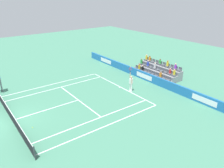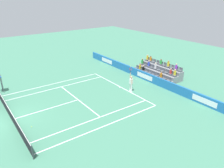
# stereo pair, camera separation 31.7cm
# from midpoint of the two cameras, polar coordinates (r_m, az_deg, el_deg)

# --- Properties ---
(ground_plane) EXTENTS (80.00, 80.00, 0.00)m
(ground_plane) POSITION_cam_midpoint_polar(r_m,az_deg,el_deg) (20.82, -25.01, -8.62)
(ground_plane) COLOR #47896B
(line_baseline) EXTENTS (10.97, 0.10, 0.01)m
(line_baseline) POSITION_cam_midpoint_polar(r_m,az_deg,el_deg) (25.24, 1.85, -0.79)
(line_baseline) COLOR white
(line_baseline) RESTS_ON ground
(line_service) EXTENTS (8.23, 0.10, 0.01)m
(line_service) POSITION_cam_midpoint_polar(r_m,az_deg,el_deg) (22.53, -9.17, -4.14)
(line_service) COLOR white
(line_service) RESTS_ON ground
(line_centre_service) EXTENTS (0.10, 6.40, 0.01)m
(line_centre_service) POSITION_cam_midpoint_polar(r_m,az_deg,el_deg) (21.45, -16.74, -6.34)
(line_centre_service) COLOR white
(line_centre_service) RESTS_ON ground
(line_singles_sideline_left) EXTENTS (0.10, 11.89, 0.01)m
(line_singles_sideline_left) POSITION_cam_midpoint_polar(r_m,az_deg,el_deg) (25.78, -14.40, -1.01)
(line_singles_sideline_left) COLOR white
(line_singles_sideline_left) RESTS_ON ground
(line_singles_sideline_right) EXTENTS (0.10, 11.89, 0.01)m
(line_singles_sideline_right) POSITION_cam_midpoint_polar(r_m,az_deg,el_deg) (19.19, -4.47, -9.02)
(line_singles_sideline_right) COLOR white
(line_singles_sideline_right) RESTS_ON ground
(line_doubles_sideline_left) EXTENTS (0.10, 11.89, 0.01)m
(line_doubles_sideline_left) POSITION_cam_midpoint_polar(r_m,az_deg,el_deg) (26.97, -15.56, -0.06)
(line_doubles_sideline_left) COLOR white
(line_doubles_sideline_left) RESTS_ON ground
(line_doubles_sideline_right) EXTENTS (0.10, 11.89, 0.01)m
(line_doubles_sideline_right) POSITION_cam_midpoint_polar(r_m,az_deg,el_deg) (18.23, -2.09, -10.86)
(line_doubles_sideline_right) COLOR white
(line_doubles_sideline_right) RESTS_ON ground
(line_centre_mark) EXTENTS (0.10, 0.20, 0.01)m
(line_centre_mark) POSITION_cam_midpoint_polar(r_m,az_deg,el_deg) (25.18, 1.67, -0.84)
(line_centre_mark) COLOR white
(line_centre_mark) RESTS_ON ground
(sponsor_barrier) EXTENTS (24.57, 0.22, 0.99)m
(sponsor_barrier) POSITION_cam_midpoint_polar(r_m,az_deg,el_deg) (27.46, 8.17, 2.09)
(sponsor_barrier) COLOR #1E66AD
(sponsor_barrier) RESTS_ON ground
(tennis_net) EXTENTS (11.97, 0.10, 1.07)m
(tennis_net) POSITION_cam_midpoint_polar(r_m,az_deg,el_deg) (20.58, -25.24, -7.44)
(tennis_net) COLOR #33383D
(tennis_net) RESTS_ON ground
(tennis_player) EXTENTS (0.52, 0.39, 2.85)m
(tennis_player) POSITION_cam_midpoint_polar(r_m,az_deg,el_deg) (23.87, 4.58, 0.30)
(tennis_player) COLOR white
(tennis_player) RESTS_ON ground
(stadium_stand) EXTENTS (6.20, 2.85, 2.20)m
(stadium_stand) POSITION_cam_midpoint_polar(r_m,az_deg,el_deg) (29.04, 11.42, 3.18)
(stadium_stand) COLOR gray
(stadium_stand) RESTS_ON ground
(loose_tennis_ball) EXTENTS (0.07, 0.07, 0.07)m
(loose_tennis_ball) POSITION_cam_midpoint_polar(r_m,az_deg,el_deg) (19.14, -20.48, -10.57)
(loose_tennis_ball) COLOR #D1E533
(loose_tennis_ball) RESTS_ON ground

